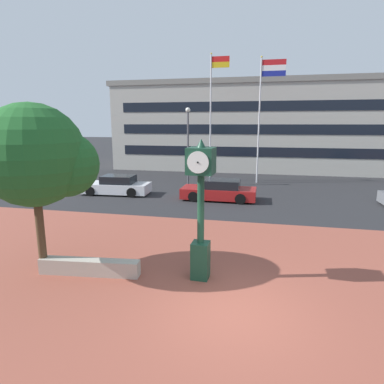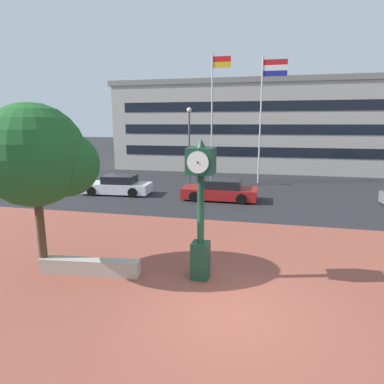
{
  "view_description": "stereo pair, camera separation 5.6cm",
  "coord_description": "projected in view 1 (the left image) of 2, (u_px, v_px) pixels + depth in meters",
  "views": [
    {
      "loc": [
        0.59,
        -7.51,
        4.69
      ],
      "look_at": [
        -1.4,
        1.68,
        2.71
      ],
      "focal_mm": 30.58,
      "sensor_mm": 36.0,
      "label": 1
    },
    {
      "loc": [
        0.65,
        -7.5,
        4.69
      ],
      "look_at": [
        -1.4,
        1.68,
        2.71
      ],
      "focal_mm": 30.58,
      "sensor_mm": 36.0,
      "label": 2
    }
  ],
  "objects": [
    {
      "name": "plaza_brick_paving",
      "position": [
        238.0,
        278.0,
        10.12
      ],
      "size": [
        44.0,
        11.86,
        0.01
      ],
      "primitive_type": "cube",
      "color": "brown",
      "rests_on": "ground"
    },
    {
      "name": "street_clock",
      "position": [
        201.0,
        202.0,
        9.63
      ],
      "size": [
        0.79,
        0.88,
        4.27
      ],
      "rotation": [
        0.0,
        0.0,
        -0.04
      ],
      "color": "#19422D",
      "rests_on": "ground"
    },
    {
      "name": "civic_building",
      "position": [
        252.0,
        126.0,
        35.61
      ],
      "size": [
        28.28,
        11.47,
        8.82
      ],
      "color": "#B2ADA3",
      "rests_on": "ground"
    },
    {
      "name": "ground_plane",
      "position": [
        232.0,
        312.0,
        8.27
      ],
      "size": [
        200.0,
        200.0,
        0.0
      ],
      "primitive_type": "plane",
      "color": "#262628"
    },
    {
      "name": "planter_wall",
      "position": [
        90.0,
        267.0,
        10.3
      ],
      "size": [
        3.22,
        0.73,
        0.5
      ],
      "primitive_type": "cube",
      "rotation": [
        0.0,
        0.0,
        0.1
      ],
      "color": "#ADA393",
      "rests_on": "ground"
    },
    {
      "name": "flagpole_primary",
      "position": [
        212.0,
        110.0,
        26.0
      ],
      "size": [
        1.49,
        0.14,
        10.03
      ],
      "color": "silver",
      "rests_on": "ground"
    },
    {
      "name": "plaza_tree",
      "position": [
        40.0,
        158.0,
        9.86
      ],
      "size": [
        3.35,
        3.12,
        5.31
      ],
      "color": "#4C3823",
      "rests_on": "ground"
    },
    {
      "name": "flagpole_secondary",
      "position": [
        263.0,
        107.0,
        25.15
      ],
      "size": [
        1.88,
        0.14,
        9.65
      ],
      "color": "silver",
      "rests_on": "ground"
    },
    {
      "name": "street_lamp_post",
      "position": [
        188.0,
        138.0,
        24.56
      ],
      "size": [
        0.36,
        0.36,
        5.85
      ],
      "color": "#4C4C51",
      "rests_on": "ground"
    },
    {
      "name": "car_street_near",
      "position": [
        116.0,
        186.0,
        22.02
      ],
      "size": [
        4.65,
        2.06,
        1.28
      ],
      "rotation": [
        0.0,
        0.0,
        1.63
      ],
      "color": "silver",
      "rests_on": "ground"
    },
    {
      "name": "car_street_far",
      "position": [
        220.0,
        191.0,
        20.37
      ],
      "size": [
        4.6,
        2.0,
        1.28
      ],
      "rotation": [
        0.0,
        0.0,
        1.56
      ],
      "color": "maroon",
      "rests_on": "ground"
    }
  ]
}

